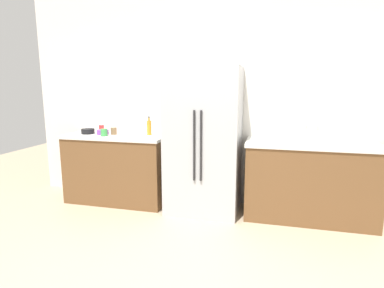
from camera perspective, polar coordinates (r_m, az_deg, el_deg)
ground_plane at (r=3.04m, az=-1.06°, el=-21.07°), size 10.89×10.89×0.00m
kitchen_back_panel at (r=4.24m, az=4.91°, el=8.16°), size 5.44×0.10×2.84m
counter_left at (r=4.47m, az=-13.37°, el=-4.27°), size 1.40×0.63×0.94m
counter_right at (r=4.02m, az=20.59°, el=-6.37°), size 1.51×0.63×0.94m
refrigerator at (r=3.92m, az=2.16°, el=0.56°), size 0.90×0.70×1.83m
toaster at (r=3.81m, az=23.36°, el=1.44°), size 0.20×0.14×0.21m
rice_cooker at (r=3.92m, az=18.62°, el=2.62°), size 0.22×0.22×0.31m
bottle_a at (r=4.25m, az=-7.84°, el=3.00°), size 0.06×0.06×0.25m
cup_a at (r=4.67m, az=-16.19°, el=2.71°), size 0.07×0.07×0.10m
cup_b at (r=4.29m, az=-15.76°, el=2.03°), size 0.09×0.09×0.09m
cup_c at (r=4.39m, az=-14.09°, el=2.30°), size 0.08×0.08×0.09m
bowl_a at (r=4.57m, az=-18.47°, el=2.23°), size 0.18×0.18×0.07m
bowl_b at (r=4.45m, az=-15.97°, el=2.10°), size 0.16×0.16×0.06m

